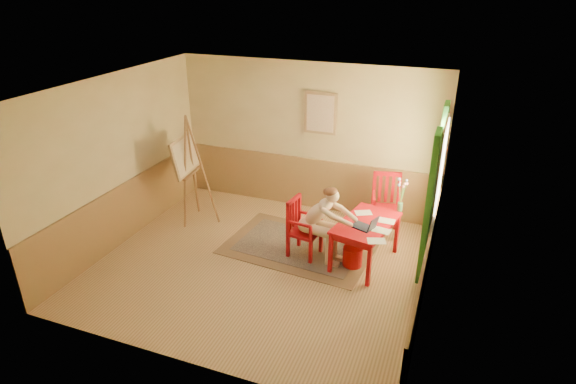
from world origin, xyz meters
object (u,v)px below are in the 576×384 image
at_px(chair_back, 386,205).
at_px(easel, 187,160).
at_px(table, 366,227).
at_px(figure, 321,220).
at_px(chair_left, 302,228).
at_px(laptop, 366,226).

height_order(chair_back, easel, easel).
relative_size(table, figure, 1.03).
relative_size(chair_left, chair_back, 0.90).
relative_size(laptop, easel, 0.22).
distance_m(chair_left, figure, 0.39).
bearing_deg(chair_left, chair_back, 46.55).
distance_m(figure, laptop, 0.71).
relative_size(figure, easel, 0.64).
bearing_deg(laptop, easel, 170.97).
distance_m(chair_back, laptop, 1.29).
distance_m(laptop, easel, 3.42).
bearing_deg(easel, laptop, -9.03).
distance_m(chair_left, easel, 2.46).
xyz_separation_m(table, laptop, (0.03, -0.21, 0.14)).
bearing_deg(chair_left, table, 7.05).
relative_size(table, chair_left, 1.35).
xyz_separation_m(chair_left, figure, (0.32, -0.03, 0.22)).
height_order(laptop, easel, easel).
distance_m(figure, easel, 2.72).
height_order(table, easel, easel).
bearing_deg(chair_back, laptop, -93.90).
bearing_deg(easel, figure, -10.26).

